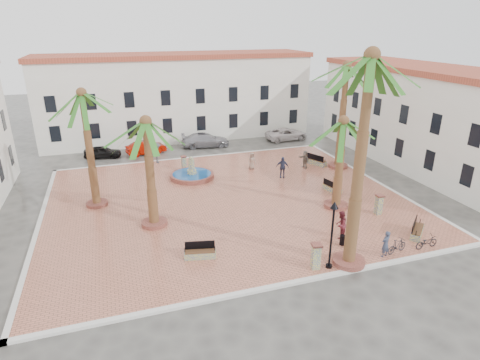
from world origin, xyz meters
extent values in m
plane|color=#56544F|center=(0.00, 0.00, 0.00)|extent=(120.00, 120.00, 0.00)
cube|color=#C46F55|center=(0.00, 0.00, 0.07)|extent=(26.00, 22.00, 0.15)
cube|color=silver|center=(0.00, 11.00, 0.08)|extent=(26.30, 0.30, 0.16)
cube|color=silver|center=(0.00, -11.00, 0.08)|extent=(26.30, 0.30, 0.16)
cube|color=silver|center=(13.00, 0.00, 0.08)|extent=(0.30, 22.30, 0.16)
cube|color=silver|center=(-13.00, 0.00, 0.08)|extent=(0.30, 22.30, 0.16)
cube|color=white|center=(0.00, 20.00, 4.50)|extent=(30.00, 7.00, 9.00)
cube|color=#AD4831|center=(0.00, 20.00, 9.25)|extent=(30.40, 7.40, 0.50)
cube|color=black|center=(-13.12, 16.52, 2.20)|extent=(1.00, 0.12, 1.60)
cube|color=black|center=(-9.38, 16.52, 2.20)|extent=(1.00, 0.12, 1.60)
cube|color=black|center=(-5.62, 16.52, 2.20)|extent=(1.00, 0.12, 1.60)
cube|color=black|center=(-1.88, 16.52, 2.20)|extent=(1.00, 0.12, 1.60)
cube|color=black|center=(1.88, 16.52, 2.20)|extent=(1.00, 0.12, 1.60)
cube|color=black|center=(5.62, 16.52, 2.20)|extent=(1.00, 0.12, 1.60)
cube|color=black|center=(9.38, 16.52, 2.20)|extent=(1.00, 0.12, 1.60)
cube|color=black|center=(13.12, 16.52, 2.20)|extent=(1.00, 0.12, 1.60)
cube|color=black|center=(-13.12, 16.52, 5.20)|extent=(1.00, 0.12, 1.60)
cube|color=black|center=(-9.38, 16.52, 5.20)|extent=(1.00, 0.12, 1.60)
cube|color=black|center=(-5.62, 16.52, 5.20)|extent=(1.00, 0.12, 1.60)
cube|color=black|center=(-1.88, 16.52, 5.20)|extent=(1.00, 0.12, 1.60)
cube|color=black|center=(1.88, 16.52, 5.20)|extent=(1.00, 0.12, 1.60)
cube|color=black|center=(5.62, 16.52, 5.20)|extent=(1.00, 0.12, 1.60)
cube|color=black|center=(9.38, 16.52, 5.20)|extent=(1.00, 0.12, 1.60)
cube|color=black|center=(13.12, 16.52, 5.20)|extent=(1.00, 0.12, 1.60)
cube|color=white|center=(20.00, 2.00, 4.25)|extent=(7.00, 26.00, 8.50)
cube|color=#AD4831|center=(20.00, 2.00, 8.75)|extent=(7.40, 26.40, 0.50)
cube|color=black|center=(16.54, -5.77, 2.20)|extent=(0.12, 1.00, 1.60)
cube|color=black|center=(16.54, -2.06, 2.20)|extent=(0.12, 1.00, 1.60)
cube|color=black|center=(16.54, 1.65, 2.20)|extent=(0.12, 1.00, 1.60)
cube|color=black|center=(16.54, 5.37, 2.20)|extent=(0.12, 1.00, 1.60)
cube|color=black|center=(16.54, 9.08, 2.20)|extent=(0.12, 1.00, 1.60)
cube|color=black|center=(16.54, 12.80, 2.20)|extent=(0.12, 1.00, 1.60)
cube|color=black|center=(16.54, -5.77, 5.20)|extent=(0.12, 1.00, 1.60)
cube|color=black|center=(16.54, -2.06, 5.20)|extent=(0.12, 1.00, 1.60)
cube|color=black|center=(16.54, 1.65, 5.20)|extent=(0.12, 1.00, 1.60)
cube|color=black|center=(16.54, 5.37, 5.20)|extent=(0.12, 1.00, 1.60)
cube|color=black|center=(16.54, 9.08, 5.20)|extent=(0.12, 1.00, 1.60)
cube|color=black|center=(16.54, 12.80, 5.20)|extent=(0.12, 1.00, 1.60)
cube|color=black|center=(-16.02, 6.00, 2.20)|extent=(0.12, 1.00, 1.60)
cube|color=black|center=(-16.02, 10.00, 2.20)|extent=(0.12, 1.00, 1.60)
cube|color=black|center=(-16.02, 10.00, 5.20)|extent=(0.12, 1.00, 1.60)
cylinder|color=#944A3E|center=(-1.58, 5.40, 0.33)|extent=(3.76, 3.76, 0.36)
cylinder|color=#194C8C|center=(-1.58, 5.40, 0.49)|extent=(3.31, 3.31, 0.05)
cylinder|color=gray|center=(-1.58, 5.40, 0.51)|extent=(0.80, 0.80, 0.72)
cylinder|color=gray|center=(-1.58, 5.40, 1.22)|extent=(0.54, 0.54, 1.07)
sphere|color=gray|center=(-1.58, 5.40, 1.89)|extent=(0.39, 0.39, 0.39)
cylinder|color=#944A3E|center=(-9.33, 2.04, 0.27)|extent=(1.54, 1.54, 0.23)
cylinder|color=brown|center=(-9.33, 2.04, 4.34)|extent=(0.50, 0.50, 7.91)
sphere|color=brown|center=(-9.33, 2.04, 8.29)|extent=(0.67, 0.67, 0.67)
cylinder|color=#944A3E|center=(-5.73, -2.40, 0.28)|extent=(1.69, 1.69, 0.25)
cylinder|color=brown|center=(-5.73, -2.40, 3.74)|extent=(0.55, 0.55, 6.67)
sphere|color=brown|center=(-5.73, -2.40, 7.08)|extent=(0.74, 0.74, 0.74)
cylinder|color=#944A3E|center=(3.89, -10.40, 0.28)|extent=(1.77, 1.77, 0.27)
cylinder|color=brown|center=(3.89, -10.40, 5.80)|extent=(0.58, 0.58, 10.76)
sphere|color=brown|center=(3.89, -10.40, 11.18)|extent=(0.78, 0.78, 0.78)
cylinder|color=#944A3E|center=(7.10, -3.66, 0.28)|extent=(1.69, 1.69, 0.25)
cylinder|color=brown|center=(7.10, -3.66, 3.43)|extent=(0.55, 0.55, 6.06)
sphere|color=brown|center=(7.10, -3.66, 6.46)|extent=(0.74, 0.74, 0.74)
cylinder|color=#944A3E|center=(11.84, 3.93, 0.28)|extent=(1.76, 1.76, 0.26)
cylinder|color=brown|center=(11.84, 3.93, 4.84)|extent=(0.57, 0.57, 8.86)
sphere|color=brown|center=(11.84, 3.93, 9.27)|extent=(0.77, 0.77, 0.77)
cube|color=gray|center=(-3.77, -7.29, 0.35)|extent=(1.85, 0.90, 0.40)
cube|color=#56351E|center=(-3.77, -7.29, 0.58)|extent=(1.75, 0.84, 0.06)
cube|color=black|center=(-3.72, -7.08, 0.84)|extent=(1.65, 0.40, 0.49)
cylinder|color=black|center=(-4.59, -7.11, 0.69)|extent=(0.05, 0.05, 0.30)
cylinder|color=black|center=(-2.94, -7.47, 0.69)|extent=(0.05, 0.05, 0.30)
cube|color=gray|center=(9.69, -9.00, 0.36)|extent=(1.80, 1.70, 0.42)
cube|color=#56351E|center=(9.69, -9.00, 0.60)|extent=(1.69, 1.59, 0.06)
cube|color=black|center=(9.53, -8.83, 0.89)|extent=(1.37, 1.23, 0.53)
cylinder|color=black|center=(9.02, -9.60, 0.73)|extent=(0.05, 0.05, 0.32)
cylinder|color=black|center=(10.36, -8.40, 0.73)|extent=(0.05, 0.05, 0.32)
cube|color=gray|center=(8.32, -1.04, 0.34)|extent=(0.86, 1.78, 0.38)
cube|color=#56351E|center=(8.32, -1.04, 0.56)|extent=(0.80, 1.68, 0.06)
cube|color=black|center=(8.12, -1.09, 0.81)|extent=(0.38, 1.59, 0.47)
cylinder|color=black|center=(8.49, -1.83, 0.67)|extent=(0.05, 0.05, 0.28)
cylinder|color=black|center=(8.16, -0.26, 0.67)|extent=(0.05, 0.05, 0.28)
cube|color=gray|center=(10.26, 5.12, 0.37)|extent=(1.37, 2.03, 0.43)
cube|color=#56351E|center=(10.26, 5.12, 0.62)|extent=(1.28, 1.90, 0.07)
cube|color=black|center=(10.05, 5.02, 0.91)|extent=(0.84, 1.70, 0.54)
cylinder|color=black|center=(10.66, 4.28, 0.75)|extent=(0.05, 0.05, 0.33)
cylinder|color=black|center=(9.87, 5.96, 0.75)|extent=(0.05, 0.05, 0.33)
cylinder|color=black|center=(2.66, -10.40, 0.23)|extent=(0.35, 0.35, 0.15)
cylinder|color=black|center=(2.66, -10.40, 1.99)|extent=(0.12, 0.12, 3.49)
cone|color=black|center=(2.66, -10.40, 3.88)|extent=(0.43, 0.43, 0.39)
sphere|color=beige|center=(2.66, -10.40, 3.73)|extent=(0.23, 0.23, 0.23)
cylinder|color=black|center=(12.40, 1.66, 0.22)|extent=(0.33, 0.33, 0.14)
cylinder|color=black|center=(12.40, 1.66, 1.87)|extent=(0.11, 0.11, 3.26)
cone|color=black|center=(12.40, 1.66, 3.63)|extent=(0.40, 0.40, 0.36)
sphere|color=beige|center=(12.40, 1.66, 3.50)|extent=(0.22, 0.22, 0.22)
cube|color=gray|center=(1.91, -10.26, 0.84)|extent=(0.50, 0.50, 1.38)
cube|color=#944A3E|center=(1.91, -10.26, 1.59)|extent=(0.62, 0.62, 0.11)
cube|color=gray|center=(-1.86, 7.53, 0.76)|extent=(0.42, 0.42, 1.22)
cube|color=#944A3E|center=(-1.86, 7.53, 1.42)|extent=(0.52, 0.52, 0.09)
cube|color=gray|center=(9.26, -5.62, 0.81)|extent=(0.42, 0.42, 1.32)
cube|color=#944A3E|center=(9.26, -5.62, 1.52)|extent=(0.53, 0.53, 0.10)
cylinder|color=black|center=(4.63, -8.53, 0.46)|extent=(0.32, 0.32, 0.63)
imported|color=#353D53|center=(6.20, -10.40, 0.95)|extent=(0.65, 0.51, 1.59)
imported|color=black|center=(9.13, -10.40, 0.55)|extent=(1.55, 0.59, 0.80)
imported|color=maroon|center=(4.96, -7.70, 1.03)|extent=(1.09, 1.06, 1.76)
imported|color=black|center=(7.13, -10.30, 0.59)|extent=(1.53, 0.72, 0.89)
imported|color=#8C6E5E|center=(4.06, 5.87, 0.93)|extent=(0.83, 0.60, 1.56)
imported|color=#2E334F|center=(5.82, 3.05, 1.07)|extent=(1.17, 0.88, 1.84)
imported|color=#454549|center=(-3.83, 10.38, 1.11)|extent=(1.05, 1.40, 1.93)
imported|color=#695F53|center=(8.79, 4.68, 0.96)|extent=(0.68, 1.55, 1.61)
imported|color=black|center=(-8.81, 14.04, 0.61)|extent=(3.72, 1.88, 1.22)
imported|color=#990F01|center=(-4.56, 14.04, 0.66)|extent=(4.21, 2.28, 1.32)
imported|color=#9B9AA2|center=(1.86, 14.69, 0.74)|extent=(5.34, 2.70, 1.49)
imported|color=silver|center=(11.41, 14.48, 0.68)|extent=(5.03, 2.61, 1.36)
camera|label=1|loc=(-7.73, -26.54, 12.46)|focal=30.00mm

